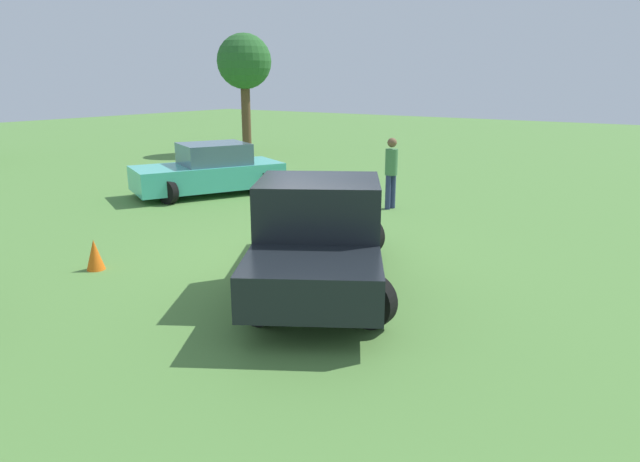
{
  "coord_description": "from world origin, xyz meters",
  "views": [
    {
      "loc": [
        -5.68,
        7.74,
        3.26
      ],
      "look_at": [
        -0.79,
        0.63,
        0.9
      ],
      "focal_mm": 31.22,
      "sensor_mm": 36.0,
      "label": 1
    }
  ],
  "objects_px": {
    "tree_back_left": "(244,63)",
    "traffic_cone": "(95,255)",
    "pickup_truck": "(320,232)",
    "person_bystander": "(391,169)",
    "sedan_near": "(210,171)"
  },
  "relations": [
    {
      "from": "tree_back_left",
      "to": "traffic_cone",
      "type": "distance_m",
      "value": 16.74
    },
    {
      "from": "tree_back_left",
      "to": "traffic_cone",
      "type": "height_order",
      "value": "tree_back_left"
    },
    {
      "from": "pickup_truck",
      "to": "traffic_cone",
      "type": "bearing_deg",
      "value": 81.51
    },
    {
      "from": "tree_back_left",
      "to": "person_bystander",
      "type": "bearing_deg",
      "value": 148.82
    },
    {
      "from": "sedan_near",
      "to": "traffic_cone",
      "type": "relative_size",
      "value": 8.31
    },
    {
      "from": "tree_back_left",
      "to": "traffic_cone",
      "type": "bearing_deg",
      "value": 122.39
    },
    {
      "from": "pickup_truck",
      "to": "traffic_cone",
      "type": "xyz_separation_m",
      "value": [
        3.74,
        1.56,
        -0.65
      ]
    },
    {
      "from": "pickup_truck",
      "to": "person_bystander",
      "type": "height_order",
      "value": "person_bystander"
    },
    {
      "from": "sedan_near",
      "to": "tree_back_left",
      "type": "height_order",
      "value": "tree_back_left"
    },
    {
      "from": "pickup_truck",
      "to": "person_bystander",
      "type": "bearing_deg",
      "value": -14.56
    },
    {
      "from": "pickup_truck",
      "to": "tree_back_left",
      "type": "relative_size",
      "value": 1.0
    },
    {
      "from": "person_bystander",
      "to": "sedan_near",
      "type": "bearing_deg",
      "value": -154.75
    },
    {
      "from": "pickup_truck",
      "to": "sedan_near",
      "type": "bearing_deg",
      "value": 26.33
    },
    {
      "from": "person_bystander",
      "to": "tree_back_left",
      "type": "bearing_deg",
      "value": 160.6
    },
    {
      "from": "person_bystander",
      "to": "tree_back_left",
      "type": "relative_size",
      "value": 0.35
    }
  ]
}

